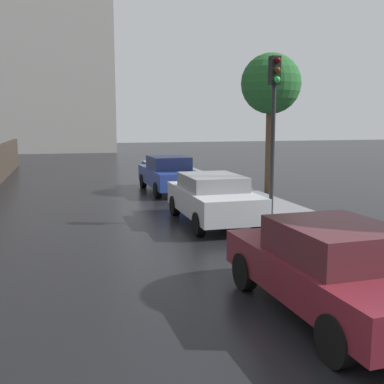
{
  "coord_description": "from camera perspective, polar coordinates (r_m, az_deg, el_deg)",
  "views": [
    {
      "loc": [
        -1.31,
        -2.53,
        2.93
      ],
      "look_at": [
        1.56,
        7.83,
        1.27
      ],
      "focal_mm": 43.46,
      "sensor_mm": 36.0,
      "label": 1
    }
  ],
  "objects": [
    {
      "name": "traffic_light",
      "position": [
        13.02,
        10.02,
        10.02
      ],
      "size": [
        0.26,
        0.39,
        4.5
      ],
      "color": "black",
      "rests_on": "sidewalk_strip"
    },
    {
      "name": "car_blue_near_kerb",
      "position": [
        19.27,
        -2.93,
        2.24
      ],
      "size": [
        1.87,
        4.43,
        1.48
      ],
      "rotation": [
        0.0,
        0.0,
        0.02
      ],
      "color": "navy",
      "rests_on": "ground"
    },
    {
      "name": "distant_tower",
      "position": [
        49.65,
        -19.1,
        18.11
      ],
      "size": [
        15.39,
        11.25,
        22.81
      ],
      "color": "#9E9993",
      "rests_on": "ground"
    },
    {
      "name": "car_maroon_mid_road",
      "position": [
        7.38,
        16.75,
        -8.92
      ],
      "size": [
        1.93,
        4.15,
        1.43
      ],
      "rotation": [
        0.0,
        0.0,
        0.03
      ],
      "color": "maroon",
      "rests_on": "ground"
    },
    {
      "name": "car_silver_far_ahead",
      "position": [
        13.35,
        2.56,
        -0.7
      ],
      "size": [
        1.85,
        4.08,
        1.39
      ],
      "rotation": [
        0.0,
        0.0,
        -0.0
      ],
      "color": "#B2B5BA",
      "rests_on": "ground"
    },
    {
      "name": "street_tree_mid",
      "position": [
        18.95,
        9.65,
        12.79
      ],
      "size": [
        2.36,
        2.36,
        5.55
      ],
      "color": "#4C3823",
      "rests_on": "ground"
    }
  ]
}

